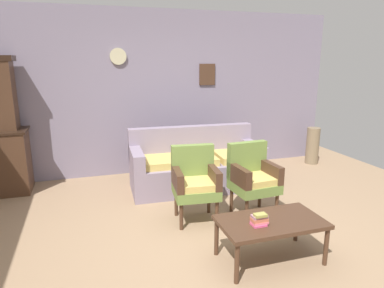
{
  "coord_description": "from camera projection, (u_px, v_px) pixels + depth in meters",
  "views": [
    {
      "loc": [
        -1.19,
        -3.12,
        1.91
      ],
      "look_at": [
        0.11,
        0.97,
        0.85
      ],
      "focal_mm": 32.31,
      "sensor_mm": 36.0,
      "label": 1
    }
  ],
  "objects": [
    {
      "name": "floral_couch",
      "position": [
        196.0,
        167.0,
        5.23
      ],
      "size": [
        1.98,
        0.89,
        0.9
      ],
      "color": "gray",
      "rests_on": "ground"
    },
    {
      "name": "armchair_row_middle",
      "position": [
        253.0,
        176.0,
        4.28
      ],
      "size": [
        0.55,
        0.52,
        0.9
      ],
      "color": "olive",
      "rests_on": "ground"
    },
    {
      "name": "wall_back_with_decor",
      "position": [
        156.0,
        93.0,
        5.8
      ],
      "size": [
        6.4,
        0.09,
        2.7
      ],
      "color": "gray",
      "rests_on": "ground"
    },
    {
      "name": "floor_vase_by_wall",
      "position": [
        313.0,
        146.0,
        6.44
      ],
      "size": [
        0.24,
        0.24,
        0.68
      ],
      "primitive_type": "cylinder",
      "color": "#7F6C50",
      "rests_on": "ground"
    },
    {
      "name": "book_stack_on_table",
      "position": [
        259.0,
        220.0,
        3.18
      ],
      "size": [
        0.15,
        0.11,
        0.12
      ],
      "color": "#E15283",
      "rests_on": "coffee_table"
    },
    {
      "name": "ground_plane",
      "position": [
        209.0,
        243.0,
        3.69
      ],
      "size": [
        7.68,
        7.68,
        0.0
      ],
      "primitive_type": "plane",
      "color": "#997A5B"
    },
    {
      "name": "armchair_near_couch_end",
      "position": [
        195.0,
        180.0,
        4.13
      ],
      "size": [
        0.57,
        0.54,
        0.9
      ],
      "color": "olive",
      "rests_on": "ground"
    },
    {
      "name": "coffee_table",
      "position": [
        271.0,
        224.0,
        3.3
      ],
      "size": [
        1.0,
        0.56,
        0.42
      ],
      "color": "#472D1E",
      "rests_on": "ground"
    }
  ]
}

